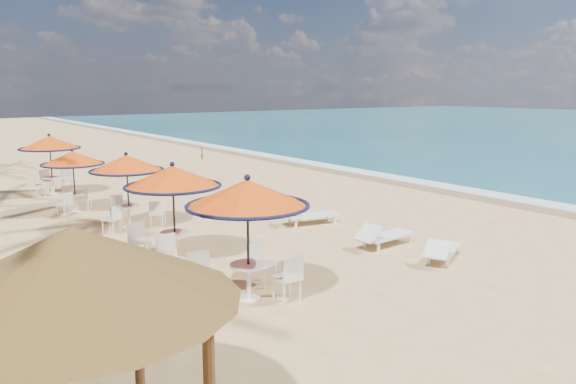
% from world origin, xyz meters
% --- Properties ---
extents(ground, '(160.00, 160.00, 0.00)m').
position_xyz_m(ground, '(0.00, 0.00, 0.00)').
color(ground, tan).
rests_on(ground, ground).
extents(foam_strip, '(1.20, 140.00, 0.04)m').
position_xyz_m(foam_strip, '(9.30, 10.00, 0.00)').
color(foam_strip, white).
rests_on(foam_strip, ground).
extents(wetsand_band, '(1.40, 140.00, 0.02)m').
position_xyz_m(wetsand_band, '(8.40, 10.00, 0.00)').
color(wetsand_band, olive).
rests_on(wetsand_band, ground).
extents(station_0, '(2.52, 2.52, 2.63)m').
position_xyz_m(station_0, '(-4.89, -0.31, 1.93)').
color(station_0, black).
rests_on(station_0, ground).
extents(station_1, '(2.43, 2.43, 2.53)m').
position_xyz_m(station_1, '(-5.07, 3.07, 1.93)').
color(station_1, black).
rests_on(station_1, ground).
extents(station_2, '(2.29, 2.35, 2.38)m').
position_xyz_m(station_2, '(-4.72, 7.09, 1.74)').
color(station_2, black).
rests_on(station_2, ground).
extents(station_3, '(2.16, 2.16, 2.25)m').
position_xyz_m(station_3, '(-5.47, 10.39, 1.65)').
color(station_3, black).
rests_on(station_3, ground).
extents(station_4, '(2.42, 2.42, 2.52)m').
position_xyz_m(station_4, '(-5.28, 14.35, 1.84)').
color(station_4, black).
rests_on(station_4, ground).
extents(lounger_near, '(1.87, 1.29, 0.65)m').
position_xyz_m(lounger_near, '(0.44, -0.98, 0.30)').
color(lounger_near, white).
rests_on(lounger_near, ground).
extents(lounger_mid, '(1.99, 0.76, 0.70)m').
position_xyz_m(lounger_mid, '(0.18, 0.84, 0.33)').
color(lounger_mid, white).
rests_on(lounger_mid, ground).
extents(lounger_far, '(2.07, 1.03, 0.71)m').
position_xyz_m(lounger_far, '(0.03, 4.11, 0.33)').
color(lounger_far, white).
rests_on(lounger_far, ground).
extents(palapa, '(3.72, 3.72, 2.84)m').
position_xyz_m(palapa, '(-9.18, -3.58, 2.38)').
color(palapa, brown).
rests_on(palapa, ground).
extents(person, '(0.31, 0.36, 0.85)m').
position_xyz_m(person, '(4.90, 20.78, 0.42)').
color(person, brown).
rests_on(person, ground).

